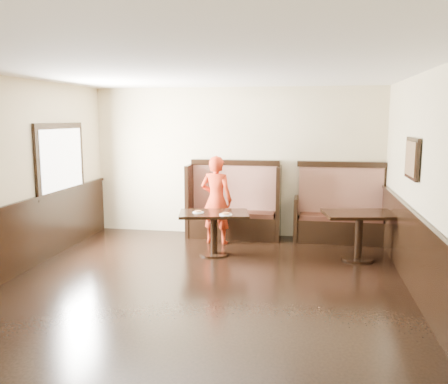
% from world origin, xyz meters
% --- Properties ---
extents(ground, '(7.00, 7.00, 0.00)m').
position_xyz_m(ground, '(0.00, 0.00, 0.00)').
color(ground, black).
rests_on(ground, ground).
extents(room_shell, '(7.00, 7.00, 7.00)m').
position_xyz_m(room_shell, '(-0.30, 0.28, 0.67)').
color(room_shell, beige).
rests_on(room_shell, ground).
extents(booth_main, '(1.75, 0.72, 1.45)m').
position_xyz_m(booth_main, '(0.00, 3.30, 0.53)').
color(booth_main, black).
rests_on(booth_main, ground).
extents(booth_neighbor, '(1.65, 0.72, 1.45)m').
position_xyz_m(booth_neighbor, '(1.95, 3.29, 0.48)').
color(booth_neighbor, black).
rests_on(booth_neighbor, ground).
extents(table_main, '(1.23, 0.90, 0.71)m').
position_xyz_m(table_main, '(-0.13, 2.03, 0.54)').
color(table_main, black).
rests_on(table_main, ground).
extents(table_neighbor, '(1.20, 0.90, 0.76)m').
position_xyz_m(table_neighbor, '(2.17, 2.17, 0.57)').
color(table_neighbor, black).
rests_on(table_neighbor, ground).
extents(child, '(0.62, 0.46, 1.58)m').
position_xyz_m(child, '(-0.24, 2.76, 0.79)').
color(child, red).
rests_on(child, ground).
extents(pizza_plate_left, '(0.18, 0.18, 0.03)m').
position_xyz_m(pizza_plate_left, '(-0.38, 1.98, 0.72)').
color(pizza_plate_left, white).
rests_on(pizza_plate_left, table_main).
extents(pizza_plate_right, '(0.21, 0.21, 0.04)m').
position_xyz_m(pizza_plate_right, '(0.09, 1.87, 0.72)').
color(pizza_plate_right, white).
rests_on(pizza_plate_right, table_main).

